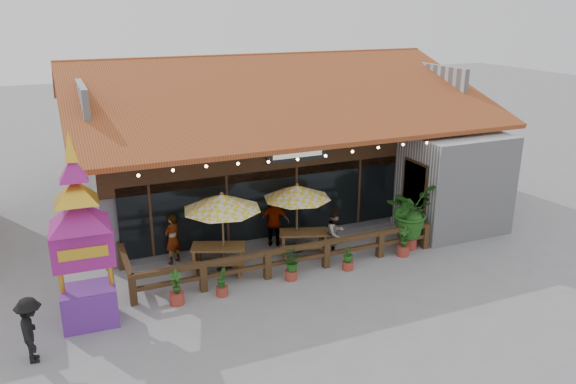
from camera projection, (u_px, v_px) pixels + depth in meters
name	position (u px, v px, depth m)	size (l,w,h in m)	color
ground	(333.00, 258.00, 18.54)	(100.00, 100.00, 0.00)	gray
restaurant_building	(267.00, 148.00, 23.71)	(15.50, 14.73, 6.09)	#B9B9BF
patio_railing	(272.00, 256.00, 17.28)	(10.00, 2.60, 0.92)	#462E19
umbrella_left	(222.00, 202.00, 17.01)	(2.83, 2.83, 2.60)	brown
umbrella_right	(297.00, 192.00, 18.44)	(2.62, 2.62, 2.42)	brown
picnic_table_left	(219.00, 253.00, 17.62)	(2.08, 1.95, 0.80)	brown
picnic_table_right	(304.00, 238.00, 18.81)	(1.95, 1.81, 0.77)	brown
thai_sign_tower	(79.00, 219.00, 13.85)	(2.14, 2.14, 5.57)	#5F278F
tropical_plant	(410.00, 212.00, 18.95)	(2.13, 2.05, 2.28)	maroon
diner_a	(173.00, 239.00, 17.96)	(0.61, 0.40, 1.68)	#3C2313
diner_b	(335.00, 234.00, 18.51)	(0.77, 0.60, 1.58)	#3C2313
diner_c	(274.00, 222.00, 19.26)	(1.03, 0.43, 1.76)	#3C2313
pedestrian	(31.00, 330.00, 12.97)	(1.05, 0.61, 1.63)	black
planter_a	(176.00, 290.00, 15.59)	(0.42, 0.42, 1.02)	maroon
planter_b	(222.00, 283.00, 16.05)	(0.38, 0.40, 0.86)	maroon
planter_c	(291.00, 264.00, 16.95)	(0.72, 0.73, 0.92)	maroon
planter_d	(348.00, 258.00, 17.62)	(0.45, 0.45, 0.84)	maroon
planter_e	(403.00, 244.00, 18.62)	(0.41, 0.43, 1.00)	maroon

